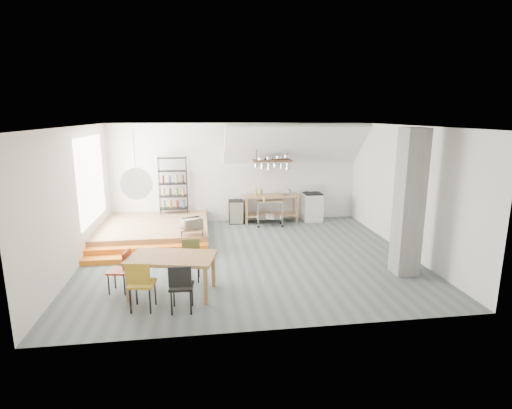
{
  "coord_description": "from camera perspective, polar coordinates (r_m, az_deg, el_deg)",
  "views": [
    {
      "loc": [
        -1.13,
        -9.35,
        3.47
      ],
      "look_at": [
        0.29,
        0.8,
        1.14
      ],
      "focal_mm": 28.0,
      "sensor_mm": 36.0,
      "label": 1
    }
  ],
  "objects": [
    {
      "name": "stove",
      "position": [
        13.36,
        8.04,
        -0.27
      ],
      "size": [
        0.6,
        0.6,
        1.18
      ],
      "color": "white",
      "rests_on": "ground"
    },
    {
      "name": "chair_red",
      "position": [
        8.38,
        -18.59,
        -8.55
      ],
      "size": [
        0.46,
        0.46,
        0.86
      ],
      "rotation": [
        0.0,
        0.0,
        -1.76
      ],
      "color": "#A33317",
      "rests_on": "ground"
    },
    {
      "name": "chair_mustard",
      "position": [
        7.49,
        -16.16,
        -10.52
      ],
      "size": [
        0.5,
        0.5,
        0.96
      ],
      "rotation": [
        0.0,
        0.0,
        2.99
      ],
      "color": "#9F7A1B",
      "rests_on": "ground"
    },
    {
      "name": "floor",
      "position": [
        10.04,
        -1.0,
        -7.43
      ],
      "size": [
        8.0,
        8.0,
        0.0
      ],
      "primitive_type": "plane",
      "color": "#545E61",
      "rests_on": "ground"
    },
    {
      "name": "microwave",
      "position": [
        10.48,
        -9.14,
        -2.69
      ],
      "size": [
        0.59,
        0.52,
        0.28
      ],
      "primitive_type": "imported",
      "rotation": [
        0.0,
        0.0,
        0.43
      ],
      "color": "beige",
      "rests_on": "microwave_shelf"
    },
    {
      "name": "kitchen_counter",
      "position": [
        13.01,
        2.12,
        0.15
      ],
      "size": [
        1.8,
        0.6,
        0.91
      ],
      "color": "#A07350",
      "rests_on": "ground"
    },
    {
      "name": "dining_table",
      "position": [
        7.99,
        -11.95,
        -7.81
      ],
      "size": [
        1.8,
        1.25,
        0.78
      ],
      "rotation": [
        0.0,
        0.0,
        -0.21
      ],
      "color": "brown",
      "rests_on": "ground"
    },
    {
      "name": "pot_rack",
      "position": [
        12.57,
        2.48,
        5.95
      ],
      "size": [
        1.2,
        0.5,
        1.43
      ],
      "color": "#3B2517",
      "rests_on": "ceiling"
    },
    {
      "name": "platform",
      "position": [
        11.89,
        -14.26,
        -3.58
      ],
      "size": [
        3.0,
        3.0,
        0.4
      ],
      "primitive_type": "cube",
      "color": "#A07350",
      "rests_on": "ground"
    },
    {
      "name": "slope_ceiling",
      "position": [
        12.63,
        5.56,
        8.55
      ],
      "size": [
        4.4,
        1.44,
        1.32
      ],
      "primitive_type": "cube",
      "rotation": [
        -0.73,
        0.0,
        0.0
      ],
      "color": "white",
      "rests_on": "wall_back"
    },
    {
      "name": "wall_back",
      "position": [
        13.04,
        -2.89,
        4.52
      ],
      "size": [
        8.0,
        0.04,
        3.2
      ],
      "primitive_type": "cube",
      "color": "silver",
      "rests_on": "ground"
    },
    {
      "name": "mini_fridge",
      "position": [
        12.97,
        -2.89,
        -1.02
      ],
      "size": [
        0.44,
        0.44,
        0.76
      ],
      "primitive_type": "cube",
      "color": "black",
      "rests_on": "ground"
    },
    {
      "name": "concrete_column",
      "position": [
        9.21,
        21.02,
        0.21
      ],
      "size": [
        0.5,
        0.5,
        3.2
      ],
      "primitive_type": "cube",
      "color": "gray",
      "rests_on": "ground"
    },
    {
      "name": "wall_right",
      "position": [
        10.83,
        20.5,
        2.03
      ],
      "size": [
        0.04,
        7.0,
        3.2
      ],
      "primitive_type": "cube",
      "color": "silver",
      "rests_on": "ground"
    },
    {
      "name": "chair_black",
      "position": [
        7.29,
        -10.67,
        -11.1
      ],
      "size": [
        0.44,
        0.44,
        0.91
      ],
      "rotation": [
        0.0,
        0.0,
        3.08
      ],
      "color": "black",
      "rests_on": "ground"
    },
    {
      "name": "bowl",
      "position": [
        12.99,
        4.12,
        1.5
      ],
      "size": [
        0.24,
        0.24,
        0.05
      ],
      "primitive_type": "imported",
      "rotation": [
        0.0,
        0.0,
        0.13
      ],
      "color": "silver",
      "rests_on": "kitchen_counter"
    },
    {
      "name": "step_upper",
      "position": [
        10.4,
        -15.17,
        -6.39
      ],
      "size": [
        3.0,
        0.35,
        0.27
      ],
      "primitive_type": "cube",
      "color": "orange",
      "rests_on": "ground"
    },
    {
      "name": "microwave_shelf",
      "position": [
        10.52,
        -9.11,
        -3.51
      ],
      "size": [
        0.6,
        0.4,
        0.16
      ],
      "color": "#A07350",
      "rests_on": "platform"
    },
    {
      "name": "wall_left",
      "position": [
        9.96,
        -24.53,
        0.8
      ],
      "size": [
        0.04,
        7.0,
        3.2
      ],
      "primitive_type": "cube",
      "color": "silver",
      "rests_on": "ground"
    },
    {
      "name": "chair_olive",
      "position": [
        8.67,
        -9.3,
        -7.29
      ],
      "size": [
        0.42,
        0.42,
        0.87
      ],
      "rotation": [
        0.0,
        0.0,
        -0.05
      ],
      "color": "brown",
      "rests_on": "ground"
    },
    {
      "name": "rolling_cart",
      "position": [
        12.59,
        1.99,
        -0.76
      ],
      "size": [
        0.85,
        0.53,
        0.81
      ],
      "rotation": [
        0.0,
        0.0,
        -0.08
      ],
      "color": "silver",
      "rests_on": "ground"
    },
    {
      "name": "step_lower",
      "position": [
        10.09,
        -15.39,
        -7.39
      ],
      "size": [
        3.0,
        0.35,
        0.13
      ],
      "primitive_type": "cube",
      "color": "orange",
      "rests_on": "ground"
    },
    {
      "name": "window_pane",
      "position": [
        11.34,
        -22.43,
        3.36
      ],
      "size": [
        0.02,
        2.5,
        2.2
      ],
      "primitive_type": "cube",
      "color": "white",
      "rests_on": "wall_left"
    },
    {
      "name": "wire_shelving",
      "position": [
        12.76,
        -11.75,
        2.85
      ],
      "size": [
        0.88,
        0.38,
        1.8
      ],
      "color": "black",
      "rests_on": "platform"
    },
    {
      "name": "ceiling",
      "position": [
        9.42,
        -1.07,
        11.15
      ],
      "size": [
        8.0,
        7.0,
        0.02
      ],
      "primitive_type": "cube",
      "color": "white",
      "rests_on": "wall_back"
    },
    {
      "name": "paper_lantern",
      "position": [
        7.79,
        -16.7,
        2.87
      ],
      "size": [
        0.6,
        0.6,
        0.6
      ],
      "primitive_type": "sphere",
      "color": "white",
      "rests_on": "ceiling"
    }
  ]
}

